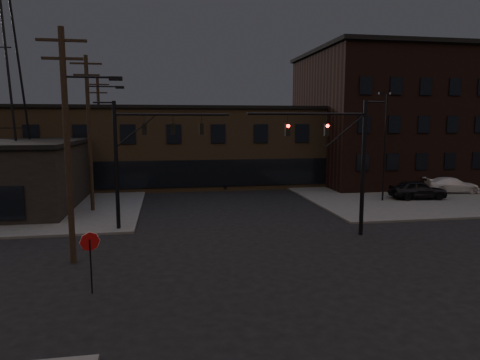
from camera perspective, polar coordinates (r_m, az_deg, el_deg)
name	(u,v)px	position (r m, az deg, el deg)	size (l,w,h in m)	color
ground	(275,265)	(20.77, 4.66, -11.25)	(140.00, 140.00, 0.00)	black
sidewalk_ne	(423,185)	(49.53, 23.27, -0.59)	(30.00, 30.00, 0.15)	#474744
building_row	(212,147)	(47.34, -3.81, 4.44)	(40.00, 12.00, 8.00)	#4C3D28
building_right	(406,119)	(52.46, 21.29, 7.54)	(22.00, 16.00, 14.00)	black
traffic_signal_near	(345,153)	(25.73, 13.88, 3.48)	(7.12, 0.24, 8.00)	black
traffic_signal_far	(137,150)	(27.11, -13.54, 3.87)	(7.12, 0.24, 8.00)	black
stop_sign	(90,248)	(17.97, -19.36, -8.56)	(0.72, 0.33, 2.48)	black
utility_pole_near	(68,141)	(21.48, -21.90, 4.84)	(3.70, 0.28, 11.00)	black
utility_pole_mid	(90,130)	(33.45, -19.37, 6.27)	(3.70, 0.28, 11.50)	black
utility_pole_far	(100,131)	(45.48, -18.21, 6.18)	(2.20, 0.28, 11.00)	black
lot_light_a	(385,137)	(37.59, 18.81, 5.48)	(1.50, 0.28, 9.14)	black
lot_light_b	(417,135)	(44.94, 22.51, 5.62)	(1.50, 0.28, 9.14)	black
parked_car_lot_a	(418,189)	(39.88, 22.61, -1.17)	(1.91, 4.74, 1.62)	black
parked_car_lot_b	(452,185)	(44.78, 26.38, -0.59)	(1.99, 4.90, 1.42)	silver
car_crossing	(224,182)	(43.82, -2.09, -0.20)	(1.40, 4.02, 1.32)	black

